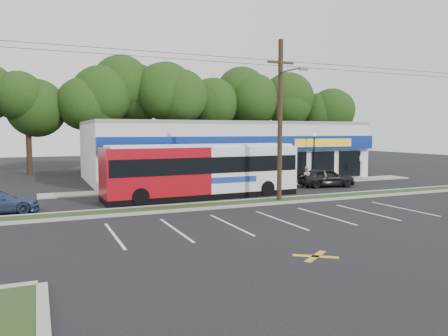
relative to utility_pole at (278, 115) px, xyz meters
name	(u,v)px	position (x,y,z in m)	size (l,w,h in m)	color
ground	(243,207)	(-2.83, -0.93, -5.41)	(120.00, 120.00, 0.00)	black
grass_strip	(236,204)	(-2.83, 0.07, -5.35)	(40.00, 1.60, 0.12)	#243E19
curb_south	(242,206)	(-2.83, -0.78, -5.34)	(40.00, 0.25, 0.14)	#9E9E93
curb_north	(230,201)	(-2.83, 0.92, -5.34)	(40.00, 0.25, 0.14)	#9E9E93
sidewalk	(250,185)	(2.17, 8.07, -5.36)	(32.00, 2.20, 0.10)	#9E9E93
strip_mall	(223,150)	(2.67, 14.99, -2.76)	(25.00, 12.55, 5.30)	silver
utility_pole	(278,115)	(0.00, 0.00, 0.00)	(50.00, 2.77, 10.00)	black
lamp_post	(314,152)	(8.17, 7.87, -2.74)	(0.30, 0.30, 4.25)	black
sign_post	(362,163)	(13.17, 7.65, -3.86)	(0.45, 0.10, 2.23)	#59595E
tree_line	(176,96)	(1.17, 25.07, 3.00)	(46.76, 6.76, 11.83)	black
metrobus	(203,169)	(-3.61, 3.57, -3.54)	(13.30, 3.36, 3.54)	#A30C16
car_dark	(326,177)	(7.32, 4.95, -4.65)	(1.79, 4.46, 1.52)	black
pedestrian_a	(239,181)	(-0.27, 5.07, -4.64)	(0.56, 0.37, 1.54)	silver
pedestrian_b	(306,177)	(5.52, 5.07, -4.57)	(0.82, 0.64, 1.68)	silver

